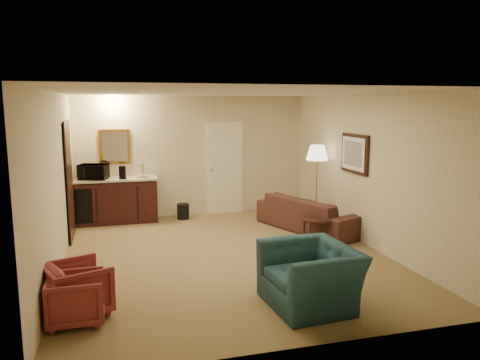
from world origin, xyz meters
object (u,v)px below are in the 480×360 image
object	(u,v)px
rose_chair_near	(77,297)
waste_bin	(183,211)
wetbar_cabinet	(117,200)
floor_lamp	(316,186)
sofa	(310,208)
coffee_table	(320,230)
rose_chair_far	(78,286)
teal_armchair	(311,266)
microwave	(93,170)
coffee_maker	(122,172)

from	to	relation	value
rose_chair_near	waste_bin	world-z (taller)	rose_chair_near
wetbar_cabinet	floor_lamp	size ratio (longest dim) A/B	1.00
floor_lamp	sofa	bearing A→B (deg)	-131.06
coffee_table	wetbar_cabinet	bearing A→B (deg)	145.06
rose_chair_near	rose_chair_far	xyz separation A→B (m)	(0.00, 0.22, 0.04)
wetbar_cabinet	rose_chair_near	size ratio (longest dim) A/B	2.67
sofa	rose_chair_near	distance (m)	5.05
rose_chair_far	waste_bin	size ratio (longest dim) A/B	2.12
floor_lamp	waste_bin	world-z (taller)	floor_lamp
rose_chair_near	floor_lamp	distance (m)	5.44
rose_chair_near	rose_chair_far	world-z (taller)	rose_chair_far
sofa	teal_armchair	world-z (taller)	teal_armchair
floor_lamp	waste_bin	xyz separation A→B (m)	(-2.50, 1.25, -0.66)
rose_chair_near	coffee_table	size ratio (longest dim) A/B	0.80
rose_chair_near	microwave	xyz separation A→B (m)	(0.06, 4.54, 0.80)
coffee_maker	rose_chair_far	bearing A→B (deg)	-103.37
sofa	rose_chair_near	world-z (taller)	sofa
coffee_table	sofa	bearing A→B (deg)	79.43
coffee_maker	floor_lamp	bearing A→B (deg)	-23.04
floor_lamp	coffee_maker	size ratio (longest dim) A/B	6.19
waste_bin	coffee_maker	size ratio (longest dim) A/B	1.23
wetbar_cabinet	rose_chair_near	bearing A→B (deg)	-96.27
rose_chair_near	microwave	bearing A→B (deg)	-0.82
teal_armchair	waste_bin	distance (m)	4.81
sofa	coffee_maker	size ratio (longest dim) A/B	8.46
teal_armchair	coffee_maker	world-z (taller)	coffee_maker
wetbar_cabinet	rose_chair_far	world-z (taller)	wetbar_cabinet
sofa	rose_chair_far	distance (m)	4.92
rose_chair_near	microwave	world-z (taller)	microwave
rose_chair_near	sofa	bearing A→B (deg)	-54.39
sofa	waste_bin	distance (m)	2.74
rose_chair_far	microwave	xyz separation A→B (m)	(0.06, 4.32, 0.76)
rose_chair_near	floor_lamp	world-z (taller)	floor_lamp
teal_armchair	waste_bin	world-z (taller)	teal_armchair
wetbar_cabinet	teal_armchair	bearing A→B (deg)	-65.31
wetbar_cabinet	teal_armchair	distance (m)	5.28
waste_bin	rose_chair_far	bearing A→B (deg)	-113.48
teal_armchair	coffee_maker	size ratio (longest dim) A/B	4.27
teal_armchair	coffee_table	distance (m)	2.70
sofa	teal_armchair	size ratio (longest dim) A/B	1.98
sofa	rose_chair_far	xyz separation A→B (m)	(-4.10, -2.72, -0.09)
teal_armchair	floor_lamp	size ratio (longest dim) A/B	0.69
waste_bin	microwave	world-z (taller)	microwave
waste_bin	floor_lamp	bearing A→B (deg)	-26.57
rose_chair_near	floor_lamp	size ratio (longest dim) A/B	0.38
coffee_table	waste_bin	xyz separation A→B (m)	(-2.10, 2.34, -0.06)
microwave	coffee_maker	size ratio (longest dim) A/B	2.10
rose_chair_near	waste_bin	bearing A→B (deg)	-22.50
wetbar_cabinet	teal_armchair	world-z (taller)	teal_armchair
floor_lamp	wetbar_cabinet	bearing A→B (deg)	161.08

